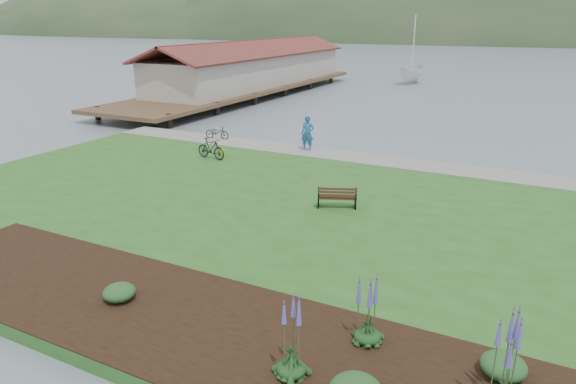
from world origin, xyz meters
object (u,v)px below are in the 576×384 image
Objects in this scene: bicycle_a at (217,132)px; person at (307,130)px; park_bench at (337,197)px; sailboat at (411,84)px.

person is at bearing -97.03° from bicycle_a.
sailboat reaches higher than park_bench.
park_bench is 1.01× the size of bicycle_a.
person is 0.09× the size of sailboat.
sailboat reaches higher than person.
person reaches higher than bicycle_a.
park_bench reaches higher than bicycle_a.
person is 6.25m from bicycle_a.
sailboat is (-3.51, 36.76, -1.55)m from person.
park_bench is at bearing -131.11° from bicycle_a.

